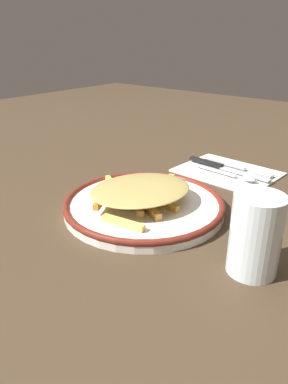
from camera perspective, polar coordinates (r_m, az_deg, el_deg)
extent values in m
plane|color=#403020|center=(0.66, 0.00, -2.93)|extent=(2.60, 2.60, 0.00)
cylinder|color=white|center=(0.66, 0.00, -2.27)|extent=(0.29, 0.29, 0.02)
torus|color=maroon|center=(0.66, 0.00, -1.60)|extent=(0.29, 0.29, 0.01)
cube|color=#DEB063|center=(0.70, 3.52, 1.45)|extent=(0.07, 0.03, 0.01)
cube|color=#ECAA47|center=(0.64, 2.81, -1.65)|extent=(0.02, 0.08, 0.01)
cube|color=#C2872C|center=(0.64, -6.31, -0.77)|extent=(0.08, 0.05, 0.01)
cube|color=#E2C561|center=(0.58, -3.33, -4.91)|extent=(0.02, 0.08, 0.01)
cube|color=gold|center=(0.63, 0.60, -2.26)|extent=(0.05, 0.09, 0.01)
cube|color=#E7C451|center=(0.72, -4.93, 1.04)|extent=(0.05, 0.08, 0.01)
cube|color=#F4C766|center=(0.67, -1.61, 0.73)|extent=(0.03, 0.09, 0.01)
cube|color=#EEB35C|center=(0.67, -3.43, 0.68)|extent=(0.07, 0.05, 0.01)
cube|color=#E8A155|center=(0.63, -0.85, -2.01)|extent=(0.06, 0.06, 0.01)
cube|color=gold|center=(0.65, -1.51, 0.03)|extent=(0.09, 0.05, 0.01)
cube|color=gold|center=(0.65, 0.53, -0.45)|extent=(0.01, 0.07, 0.01)
cube|color=gold|center=(0.71, 2.03, 0.83)|extent=(0.09, 0.06, 0.01)
cube|color=gold|center=(0.71, -4.98, 0.73)|extent=(0.06, 0.02, 0.01)
cube|color=#EAB553|center=(0.65, 0.04, -0.45)|extent=(0.09, 0.05, 0.01)
cube|color=gold|center=(0.68, -0.52, -0.19)|extent=(0.06, 0.08, 0.01)
ellipsoid|color=tan|center=(0.64, -0.67, 0.50)|extent=(0.22, 0.20, 0.01)
cube|color=#1F5A33|center=(0.63, -2.19, 0.44)|extent=(0.00, 0.00, 0.00)
cube|color=#205B23|center=(0.62, -5.12, 0.00)|extent=(0.00, 0.00, 0.00)
cube|color=#216129|center=(0.63, -1.24, 0.70)|extent=(0.00, 0.00, 0.00)
cube|color=#377221|center=(0.68, -1.91, 2.38)|extent=(0.00, 0.00, 0.00)
cube|color=#3B5E29|center=(0.64, 0.00, 1.06)|extent=(0.00, 0.00, 0.00)
cube|color=#2D6536|center=(0.64, 0.03, 0.83)|extent=(0.00, 0.00, 0.00)
cube|color=#237430|center=(0.69, 1.75, 2.58)|extent=(0.00, 0.00, 0.00)
cube|color=#376930|center=(0.67, 1.68, 2.07)|extent=(0.00, 0.00, 0.00)
cube|color=white|center=(0.86, 13.04, 3.22)|extent=(0.18, 0.22, 0.01)
cube|color=silver|center=(0.89, 12.71, 4.46)|extent=(0.02, 0.11, 0.01)
cube|color=silver|center=(0.85, 18.35, 2.76)|extent=(0.03, 0.05, 0.00)
cube|color=black|center=(0.89, 9.80, 4.70)|extent=(0.02, 0.09, 0.01)
cube|color=silver|center=(0.84, 15.68, 2.79)|extent=(0.03, 0.12, 0.00)
cube|color=silver|center=(0.84, 11.27, 3.39)|extent=(0.02, 0.10, 0.00)
ellipsoid|color=silver|center=(0.80, 16.31, 2.07)|extent=(0.02, 0.03, 0.01)
cylinder|color=silver|center=(0.50, 17.23, -6.50)|extent=(0.07, 0.07, 0.11)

